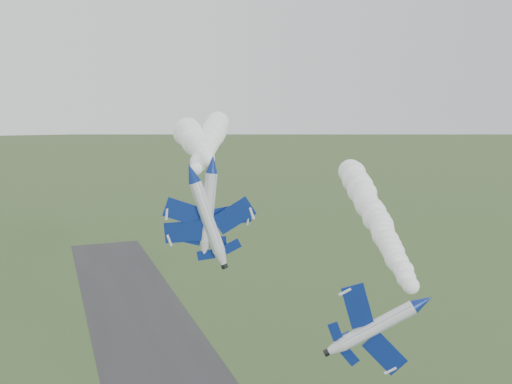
% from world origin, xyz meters
% --- Properties ---
extents(jet_lead, '(6.61, 11.49, 8.55)m').
position_xyz_m(jet_lead, '(14.03, -9.65, 32.13)').
color(jet_lead, silver).
extents(smoke_trail_jet_lead, '(29.61, 62.40, 5.12)m').
position_xyz_m(smoke_trail_jet_lead, '(28.21, 22.80, 34.77)').
color(smoke_trail_jet_lead, white).
extents(jet_pair_left, '(11.60, 14.08, 4.69)m').
position_xyz_m(jet_pair_left, '(-2.03, 16.93, 42.37)').
color(jet_pair_left, silver).
extents(smoke_trail_jet_pair_left, '(26.87, 62.93, 5.28)m').
position_xyz_m(smoke_trail_jet_pair_left, '(10.24, 51.03, 44.53)').
color(smoke_trail_jet_pair_left, white).
extents(jet_pair_right, '(11.41, 13.53, 3.39)m').
position_xyz_m(jet_pair_right, '(0.63, 16.57, 43.48)').
color(jet_pair_right, silver).
extents(smoke_trail_jet_pair_right, '(15.50, 56.74, 5.79)m').
position_xyz_m(smoke_trail_jet_pair_right, '(6.22, 47.49, 44.38)').
color(smoke_trail_jet_pair_right, white).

